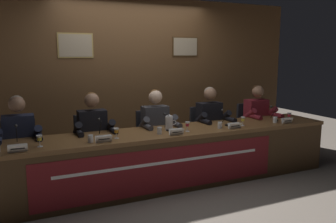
# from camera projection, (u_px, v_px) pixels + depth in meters

# --- Properties ---
(ground_plane) EXTENTS (12.00, 12.00, 0.00)m
(ground_plane) POSITION_uv_depth(u_px,v_px,m) (168.00, 183.00, 4.56)
(ground_plane) COLOR #70665B
(wall_back_panelled) EXTENTS (5.92, 0.14, 2.60)m
(wall_back_panelled) POSITION_uv_depth(u_px,v_px,m) (133.00, 79.00, 5.58)
(wall_back_panelled) COLOR brown
(wall_back_panelled) RESTS_ON ground_plane
(conference_table) EXTENTS (4.72, 0.76, 0.72)m
(conference_table) POSITION_uv_depth(u_px,v_px,m) (171.00, 149.00, 4.36)
(conference_table) COLOR brown
(conference_table) RESTS_ON ground_plane
(chair_far_left) EXTENTS (0.44, 0.44, 0.89)m
(chair_far_left) POSITION_uv_depth(u_px,v_px,m) (20.00, 157.00, 4.27)
(chair_far_left) COLOR black
(chair_far_left) RESTS_ON ground_plane
(panelist_far_left) EXTENTS (0.51, 0.48, 1.22)m
(panelist_far_left) POSITION_uv_depth(u_px,v_px,m) (19.00, 139.00, 4.05)
(panelist_far_left) COLOR black
(panelist_far_left) RESTS_ON ground_plane
(nameplate_far_left) EXTENTS (0.19, 0.06, 0.08)m
(nameplate_far_left) POSITION_uv_depth(u_px,v_px,m) (18.00, 148.00, 3.44)
(nameplate_far_left) COLOR white
(nameplate_far_left) RESTS_ON conference_table
(juice_glass_far_left) EXTENTS (0.06, 0.06, 0.12)m
(juice_glass_far_left) POSITION_uv_depth(u_px,v_px,m) (39.00, 139.00, 3.64)
(juice_glass_far_left) COLOR white
(juice_glass_far_left) RESTS_ON conference_table
(microphone_far_left) EXTENTS (0.06, 0.17, 0.22)m
(microphone_far_left) POSITION_uv_depth(u_px,v_px,m) (17.00, 139.00, 3.70)
(microphone_far_left) COLOR black
(microphone_far_left) RESTS_ON conference_table
(chair_left) EXTENTS (0.44, 0.44, 0.89)m
(chair_left) POSITION_uv_depth(u_px,v_px,m) (91.00, 149.00, 4.63)
(chair_left) COLOR black
(chair_left) RESTS_ON ground_plane
(panelist_left) EXTENTS (0.51, 0.48, 1.22)m
(panelist_left) POSITION_uv_depth(u_px,v_px,m) (94.00, 132.00, 4.41)
(panelist_left) COLOR black
(panelist_left) RESTS_ON ground_plane
(nameplate_left) EXTENTS (0.18, 0.06, 0.08)m
(nameplate_left) POSITION_uv_depth(u_px,v_px,m) (104.00, 139.00, 3.83)
(nameplate_left) COLOR white
(nameplate_left) RESTS_ON conference_table
(juice_glass_left) EXTENTS (0.06, 0.06, 0.12)m
(juice_glass_left) POSITION_uv_depth(u_px,v_px,m) (116.00, 131.00, 4.01)
(juice_glass_left) COLOR white
(juice_glass_left) RESTS_ON conference_table
(water_cup_left) EXTENTS (0.06, 0.06, 0.08)m
(water_cup_left) POSITION_uv_depth(u_px,v_px,m) (91.00, 139.00, 3.83)
(water_cup_left) COLOR silver
(water_cup_left) RESTS_ON conference_table
(microphone_left) EXTENTS (0.06, 0.17, 0.22)m
(microphone_left) POSITION_uv_depth(u_px,v_px,m) (101.00, 131.00, 4.09)
(microphone_left) COLOR black
(microphone_left) RESTS_ON conference_table
(chair_center) EXTENTS (0.44, 0.44, 0.89)m
(chair_center) POSITION_uv_depth(u_px,v_px,m) (152.00, 142.00, 4.99)
(chair_center) COLOR black
(chair_center) RESTS_ON ground_plane
(panelist_center) EXTENTS (0.51, 0.48, 1.22)m
(panelist_center) POSITION_uv_depth(u_px,v_px,m) (157.00, 126.00, 4.77)
(panelist_center) COLOR black
(panelist_center) RESTS_ON ground_plane
(nameplate_center) EXTENTS (0.18, 0.06, 0.08)m
(nameplate_center) POSITION_uv_depth(u_px,v_px,m) (176.00, 132.00, 4.18)
(nameplate_center) COLOR white
(nameplate_center) RESTS_ON conference_table
(juice_glass_center) EXTENTS (0.06, 0.06, 0.12)m
(juice_glass_center) POSITION_uv_depth(u_px,v_px,m) (187.00, 125.00, 4.38)
(juice_glass_center) COLOR white
(juice_glass_center) RESTS_ON conference_table
(water_cup_center) EXTENTS (0.06, 0.06, 0.08)m
(water_cup_center) POSITION_uv_depth(u_px,v_px,m) (159.00, 131.00, 4.24)
(water_cup_center) COLOR silver
(water_cup_center) RESTS_ON conference_table
(microphone_center) EXTENTS (0.06, 0.17, 0.22)m
(microphone_center) POSITION_uv_depth(u_px,v_px,m) (167.00, 125.00, 4.45)
(microphone_center) COLOR black
(microphone_center) RESTS_ON conference_table
(chair_right) EXTENTS (0.44, 0.44, 0.89)m
(chair_right) POSITION_uv_depth(u_px,v_px,m) (205.00, 136.00, 5.35)
(chair_right) COLOR black
(chair_right) RESTS_ON ground_plane
(panelist_right) EXTENTS (0.51, 0.48, 1.22)m
(panelist_right) POSITION_uv_depth(u_px,v_px,m) (212.00, 121.00, 5.13)
(panelist_right) COLOR black
(panelist_right) RESTS_ON ground_plane
(nameplate_right) EXTENTS (0.19, 0.06, 0.08)m
(nameplate_right) POSITION_uv_depth(u_px,v_px,m) (235.00, 126.00, 4.54)
(nameplate_right) COLOR white
(nameplate_right) RESTS_ON conference_table
(juice_glass_right) EXTENTS (0.06, 0.06, 0.12)m
(juice_glass_right) POSITION_uv_depth(u_px,v_px,m) (243.00, 120.00, 4.73)
(juice_glass_right) COLOR white
(juice_glass_right) RESTS_ON conference_table
(water_cup_right) EXTENTS (0.06, 0.06, 0.08)m
(water_cup_right) POSITION_uv_depth(u_px,v_px,m) (220.00, 125.00, 4.57)
(water_cup_right) COLOR silver
(water_cup_right) RESTS_ON conference_table
(microphone_right) EXTENTS (0.06, 0.17, 0.22)m
(microphone_right) POSITION_uv_depth(u_px,v_px,m) (225.00, 120.00, 4.77)
(microphone_right) COLOR black
(microphone_right) RESTS_ON conference_table
(chair_far_right) EXTENTS (0.44, 0.44, 0.89)m
(chair_far_right) POSITION_uv_depth(u_px,v_px,m) (251.00, 131.00, 5.71)
(chair_far_right) COLOR black
(chair_far_right) RESTS_ON ground_plane
(panelist_far_right) EXTENTS (0.51, 0.48, 1.22)m
(panelist_far_right) POSITION_uv_depth(u_px,v_px,m) (259.00, 117.00, 5.49)
(panelist_far_right) COLOR black
(panelist_far_right) RESTS_ON ground_plane
(nameplate_far_right) EXTENTS (0.17, 0.06, 0.08)m
(nameplate_far_right) POSITION_uv_depth(u_px,v_px,m) (287.00, 121.00, 4.90)
(nameplate_far_right) COLOR white
(nameplate_far_right) RESTS_ON conference_table
(juice_glass_far_right) EXTENTS (0.06, 0.06, 0.12)m
(juice_glass_far_right) POSITION_uv_depth(u_px,v_px,m) (289.00, 115.00, 5.06)
(juice_glass_far_right) COLOR white
(juice_glass_far_right) RESTS_ON conference_table
(water_cup_far_right) EXTENTS (0.06, 0.06, 0.08)m
(water_cup_far_right) POSITION_uv_depth(u_px,v_px,m) (275.00, 120.00, 4.95)
(water_cup_far_right) COLOR silver
(water_cup_far_right) RESTS_ON conference_table
(microphone_far_right) EXTENTS (0.06, 0.17, 0.22)m
(microphone_far_right) POSITION_uv_depth(u_px,v_px,m) (275.00, 115.00, 5.11)
(microphone_far_right) COLOR black
(microphone_far_right) RESTS_ON conference_table
(water_pitcher_central) EXTENTS (0.15, 0.10, 0.21)m
(water_pitcher_central) POSITION_uv_depth(u_px,v_px,m) (169.00, 123.00, 4.44)
(water_pitcher_central) COLOR silver
(water_pitcher_central) RESTS_ON conference_table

